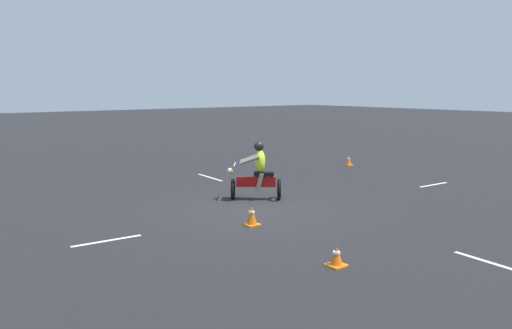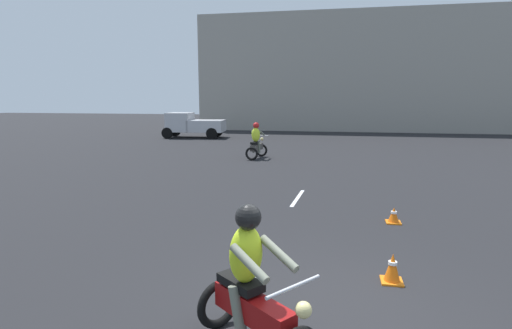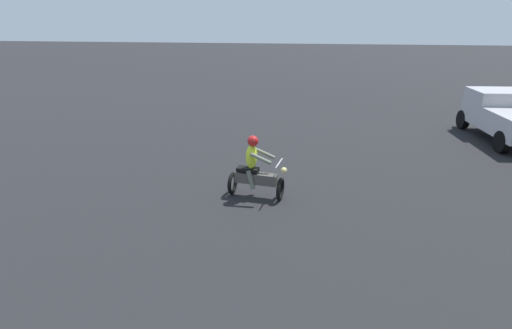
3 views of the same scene
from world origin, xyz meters
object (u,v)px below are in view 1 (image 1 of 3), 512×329
motorcycle_rider_foreground (257,174)px  traffic_cone_mid_left (252,216)px  traffic_cone_near_left (349,161)px  traffic_cone_near_right (336,257)px

motorcycle_rider_foreground → traffic_cone_mid_left: (1.75, 2.04, -0.51)m
traffic_cone_near_left → traffic_cone_mid_left: bearing=28.9°
motorcycle_rider_foreground → traffic_cone_mid_left: motorcycle_rider_foreground is taller
traffic_cone_near_left → traffic_cone_near_right: size_ratio=1.12×
traffic_cone_near_left → traffic_cone_near_right: (9.03, 7.78, -0.02)m
traffic_cone_near_left → traffic_cone_mid_left: (8.59, 4.75, 0.03)m
traffic_cone_near_left → traffic_cone_near_right: traffic_cone_near_left is taller
traffic_cone_near_right → traffic_cone_mid_left: size_ratio=0.79×
motorcycle_rider_foreground → traffic_cone_near_left: size_ratio=4.13×
traffic_cone_mid_left → motorcycle_rider_foreground: bearing=-130.6°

